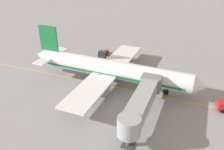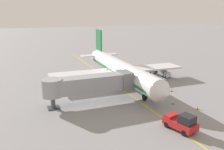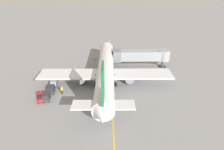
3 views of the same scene
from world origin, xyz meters
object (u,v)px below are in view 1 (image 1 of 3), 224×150
(baggage_tug_lead, at_px, (129,58))
(ground_crew_wing_walker, at_px, (108,59))
(parked_airliner, at_px, (111,69))
(ground_crew_loader, at_px, (141,68))
(safety_cone_wing_tip, at_px, (162,75))
(jet_bridge, at_px, (141,103))
(safety_cone_nose_left, at_px, (186,87))
(baggage_cart_second_in_train, at_px, (112,56))
(baggage_cart_third_in_train, at_px, (102,54))
(baggage_cart_front, at_px, (124,57))
(safety_cone_nose_right, at_px, (204,85))
(ground_crew_marshaller, at_px, (133,76))
(baggage_tug_trailing, at_px, (105,53))

(baggage_tug_lead, xyz_separation_m, ground_crew_wing_walker, (2.85, -4.63, 0.24))
(parked_airliner, xyz_separation_m, ground_crew_loader, (-7.46, 4.45, -2.23))
(safety_cone_wing_tip, bearing_deg, baggage_tug_lead, -118.12)
(jet_bridge, bearing_deg, safety_cone_nose_left, 156.20)
(jet_bridge, height_order, ground_crew_wing_walker, jet_bridge)
(baggage_cart_second_in_train, xyz_separation_m, baggage_cart_third_in_train, (-0.19, -2.81, 0.00))
(baggage_tug_lead, bearing_deg, baggage_cart_front, -75.37)
(baggage_tug_lead, relative_size, baggage_cart_second_in_train, 0.85)
(baggage_cart_second_in_train, xyz_separation_m, safety_cone_nose_right, (5.79, 22.52, -0.66))
(ground_crew_marshaller, distance_m, safety_cone_nose_left, 10.94)
(baggage_cart_third_in_train, bearing_deg, baggage_cart_second_in_train, 86.09)
(baggage_cart_third_in_train, height_order, safety_cone_wing_tip, baggage_cart_third_in_train)
(safety_cone_nose_right, bearing_deg, baggage_cart_second_in_train, -104.42)
(jet_bridge, distance_m, safety_cone_nose_right, 18.23)
(baggage_tug_lead, relative_size, baggage_tug_trailing, 0.91)
(jet_bridge, bearing_deg, parked_airliner, -137.00)
(baggage_tug_trailing, relative_size, baggage_cart_front, 0.94)
(baggage_cart_second_in_train, relative_size, baggage_cart_third_in_train, 1.00)
(baggage_tug_trailing, relative_size, baggage_cart_second_in_train, 0.94)
(ground_crew_wing_walker, height_order, ground_crew_loader, same)
(baggage_tug_trailing, bearing_deg, baggage_cart_third_in_train, -1.69)
(parked_airliner, bearing_deg, baggage_cart_second_in_train, -159.40)
(parked_airliner, relative_size, safety_cone_nose_left, 63.14)
(jet_bridge, height_order, baggage_tug_trailing, jet_bridge)
(ground_crew_wing_walker, xyz_separation_m, ground_crew_marshaller, (6.20, 8.61, 0.00))
(ground_crew_wing_walker, bearing_deg, baggage_cart_front, 125.96)
(parked_airliner, bearing_deg, safety_cone_nose_left, 103.12)
(baggage_cart_third_in_train, height_order, safety_cone_nose_left, baggage_cart_third_in_train)
(ground_crew_marshaller, height_order, safety_cone_wing_tip, ground_crew_marshaller)
(safety_cone_wing_tip, bearing_deg, baggage_cart_front, -114.19)
(baggage_cart_front, height_order, baggage_cart_second_in_train, same)
(baggage_tug_lead, height_order, baggage_tug_trailing, same)
(baggage_tug_lead, height_order, ground_crew_marshaller, ground_crew_marshaller)
(jet_bridge, distance_m, ground_crew_marshaller, 13.96)
(parked_airliner, xyz_separation_m, ground_crew_wing_walker, (-9.26, -4.68, -2.23))
(baggage_tug_trailing, distance_m, ground_crew_marshaller, 14.90)
(ground_crew_loader, bearing_deg, baggage_tug_trailing, -115.82)
(baggage_cart_front, distance_m, safety_cone_nose_left, 18.05)
(baggage_cart_second_in_train, distance_m, safety_cone_nose_right, 23.26)
(safety_cone_nose_left, distance_m, safety_cone_wing_tip, 6.76)
(baggage_cart_front, height_order, safety_cone_wing_tip, baggage_cart_front)
(safety_cone_wing_tip, bearing_deg, ground_crew_wing_walker, -98.56)
(baggage_tug_lead, relative_size, safety_cone_nose_right, 4.27)
(parked_airliner, height_order, ground_crew_wing_walker, parked_airliner)
(ground_crew_wing_walker, height_order, ground_crew_marshaller, same)
(baggage_cart_front, relative_size, baggage_cart_second_in_train, 1.00)
(parked_airliner, xyz_separation_m, safety_cone_nose_right, (-5.76, 18.17, -2.90))
(baggage_cart_third_in_train, xyz_separation_m, ground_crew_wing_walker, (2.48, 2.47, 0.00))
(ground_crew_wing_walker, distance_m, ground_crew_loader, 9.31)
(baggage_cart_third_in_train, bearing_deg, baggage_tug_trailing, 178.31)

